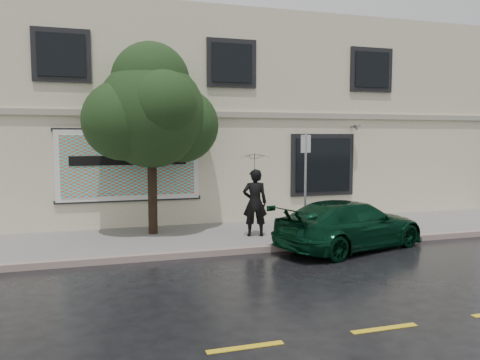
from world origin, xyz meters
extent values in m
plane|color=black|center=(0.00, 0.00, 0.00)|extent=(90.00, 90.00, 0.00)
cube|color=gray|center=(0.00, 3.25, 0.07)|extent=(20.00, 3.50, 0.15)
cube|color=gray|center=(0.00, 1.50, 0.07)|extent=(20.00, 0.18, 0.16)
cube|color=gold|center=(0.00, -3.50, 0.01)|extent=(19.00, 0.12, 0.01)
cube|color=beige|center=(0.00, 9.00, 3.50)|extent=(20.00, 8.00, 7.00)
cube|color=#9E9984|center=(0.00, 4.96, 3.60)|extent=(20.00, 0.12, 0.18)
cube|color=black|center=(3.20, 4.96, 1.95)|extent=(2.30, 0.10, 2.10)
cube|color=black|center=(3.20, 4.90, 1.95)|extent=(2.00, 0.05, 1.80)
cube|color=black|center=(-5.00, 4.90, 5.20)|extent=(1.30, 0.05, 1.20)
cube|color=black|center=(0.00, 4.90, 5.20)|extent=(1.30, 0.05, 1.20)
cube|color=black|center=(5.00, 4.90, 5.20)|extent=(1.30, 0.05, 1.20)
cube|color=white|center=(-3.20, 4.93, 2.05)|extent=(4.20, 0.06, 2.10)
cube|color=#DB6130|center=(-3.20, 4.89, 2.05)|extent=(3.90, 0.04, 1.80)
cube|color=black|center=(-3.20, 4.96, 1.00)|extent=(4.30, 0.10, 0.10)
cube|color=black|center=(-3.20, 4.96, 3.10)|extent=(4.30, 0.10, 0.10)
cube|color=black|center=(-3.20, 4.86, 2.20)|extent=(3.40, 0.02, 0.28)
imported|color=black|center=(2.13, 1.20, 0.63)|extent=(4.71, 3.11, 1.26)
imported|color=black|center=(0.03, 2.73, 1.08)|extent=(0.76, 0.58, 1.87)
imported|color=black|center=(0.03, 2.73, 2.34)|extent=(1.13, 1.13, 0.65)
cylinder|color=black|center=(-2.63, 3.90, 1.34)|extent=(0.26, 0.26, 2.39)
sphere|color=black|center=(-2.63, 3.90, 3.53)|extent=(3.01, 3.01, 3.01)
cylinder|color=#989BA0|center=(1.07, 1.70, 1.57)|extent=(0.06, 0.06, 2.84)
cube|color=silver|center=(1.07, 1.70, 2.72)|extent=(0.33, 0.15, 0.46)
camera|label=1|loc=(-4.06, -9.39, 2.88)|focal=35.00mm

